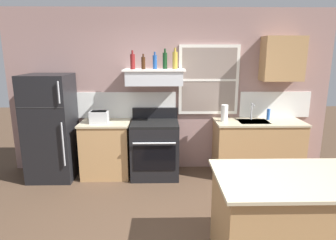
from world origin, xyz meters
The scene contains 17 objects.
back_wall centered at (0.03, 2.23, 1.35)m, with size 5.40×0.11×2.70m.
refrigerator centered at (-1.90, 1.84, 0.84)m, with size 0.70×0.72×1.67m.
counter_left_of_stove centered at (-1.05, 1.90, 0.46)m, with size 0.79×0.63×0.91m.
toaster centered at (-1.12, 1.83, 1.01)m, with size 0.30×0.20×0.19m.
stove_range centered at (-0.25, 1.86, 0.46)m, with size 0.76×0.69×1.09m.
range_hood_shelf centered at (-0.25, 1.96, 1.62)m, with size 0.96×0.52×0.24m.
bottle_red_label_wine centered at (-0.58, 1.92, 1.87)m, with size 0.07×0.07×0.29m.
bottle_brown_stout centered at (-0.42, 1.91, 1.84)m, with size 0.06×0.06×0.23m.
bottle_blue_liqueur centered at (-0.24, 1.96, 1.86)m, with size 0.07×0.07×0.27m.
bottle_dark_green_wine centered at (-0.08, 2.01, 1.88)m, with size 0.07×0.07×0.31m.
bottle_champagne_gold_foil centered at (0.08, 1.97, 1.88)m, with size 0.08×0.08×0.33m.
counter_right_with_sink centered at (1.45, 1.90, 0.46)m, with size 1.43×0.63×0.91m.
sink_faucet centered at (1.35, 2.00, 1.08)m, with size 0.03×0.17×0.28m.
paper_towel_roll centered at (0.88, 1.90, 1.04)m, with size 0.11×0.11×0.27m, color white.
dish_soap_bottle centered at (1.63, 2.00, 1.00)m, with size 0.06×0.06×0.18m, color blue.
kitchen_island centered at (1.06, -0.25, 0.46)m, with size 1.40×0.90×0.91m.
upper_cabinet_right centered at (1.80, 2.04, 1.90)m, with size 0.64×0.32×0.70m.
Camera 1 is at (-0.13, -2.66, 2.01)m, focal length 31.06 mm.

